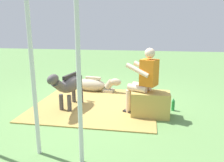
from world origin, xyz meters
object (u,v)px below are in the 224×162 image
(person_seated, at_px, (144,78))
(pony_lying, at_px, (94,85))
(soda_bottle, at_px, (173,105))
(tent_pole_mid, at_px, (33,79))
(hay_bale, at_px, (150,104))
(tent_pole_left, at_px, (79,83))
(pony_standing, at_px, (69,85))

(person_seated, height_order, pony_lying, person_seated)
(pony_lying, bearing_deg, soda_bottle, 150.67)
(person_seated, height_order, tent_pole_mid, tent_pole_mid)
(hay_bale, bearing_deg, tent_pole_left, 62.95)
(person_seated, distance_m, pony_standing, 1.64)
(soda_bottle, relative_size, tent_pole_left, 0.13)
(pony_standing, xyz_separation_m, tent_pole_mid, (-0.19, 1.82, 0.57))
(tent_pole_left, bearing_deg, pony_standing, -65.89)
(hay_bale, bearing_deg, soda_bottle, -141.23)
(hay_bale, height_order, soda_bottle, hay_bale)
(person_seated, height_order, pony_standing, person_seated)
(hay_bale, height_order, tent_pole_left, tent_pole_left)
(pony_standing, distance_m, pony_lying, 1.46)
(person_seated, distance_m, soda_bottle, 0.98)
(tent_pole_left, bearing_deg, soda_bottle, -122.82)
(pony_lying, height_order, tent_pole_mid, tent_pole_mid)
(hay_bale, distance_m, person_seated, 0.55)
(hay_bale, xyz_separation_m, tent_pole_left, (0.91, 1.78, 0.85))
(person_seated, bearing_deg, tent_pole_mid, 50.17)
(person_seated, xyz_separation_m, pony_lying, (1.41, -1.51, -0.59))
(person_seated, relative_size, pony_standing, 1.04)
(person_seated, relative_size, soda_bottle, 5.01)
(person_seated, distance_m, tent_pole_mid, 2.26)
(person_seated, bearing_deg, tent_pole_left, 67.63)
(person_seated, relative_size, pony_lying, 1.03)
(person_seated, xyz_separation_m, tent_pole_left, (0.75, 1.83, 0.33))
(hay_bale, relative_size, soda_bottle, 2.74)
(hay_bale, distance_m, tent_pole_mid, 2.46)
(person_seated, height_order, soda_bottle, person_seated)
(pony_standing, bearing_deg, soda_bottle, -173.84)
(pony_standing, xyz_separation_m, soda_bottle, (-2.27, -0.25, -0.41))
(pony_lying, bearing_deg, tent_pole_left, 101.15)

